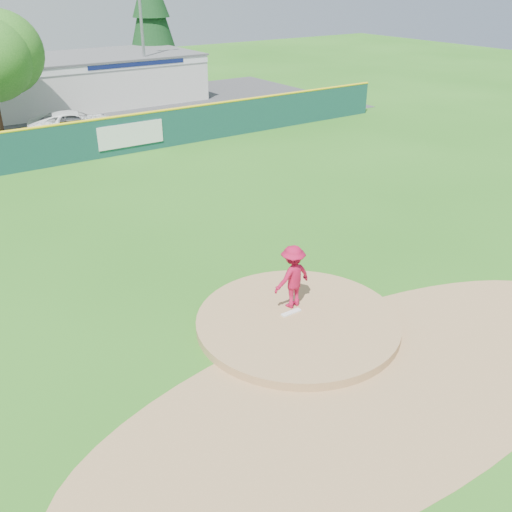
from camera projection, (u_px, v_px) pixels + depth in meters
ground at (298, 326)px, 15.48m from camera, size 120.00×120.00×0.00m
pitchers_mound at (298, 326)px, 15.48m from camera, size 5.50×5.50×0.50m
pitching_rubber at (291, 313)px, 15.58m from camera, size 0.60×0.15×0.04m
infield_dirt_arc at (377, 385)px, 13.26m from camera, size 15.40×15.40×0.01m
parking_lot at (29, 127)px, 35.40m from camera, size 44.00×16.00×0.02m
pitcher at (293, 277)px, 15.55m from camera, size 1.23×0.77×1.82m
van at (75, 124)px, 32.98m from camera, size 5.65×3.66×1.45m
pool_building_grp at (91, 79)px, 41.38m from camera, size 15.20×8.20×3.31m
fence_banners at (34, 150)px, 27.25m from camera, size 13.54×0.04×1.20m
outfield_fence at (74, 141)px, 28.27m from camera, size 40.00×0.14×2.07m
conifer_tree at (151, 15)px, 46.15m from camera, size 4.40×4.40×9.50m
light_pole_right at (141, 22)px, 38.96m from camera, size 1.75×0.25×10.00m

